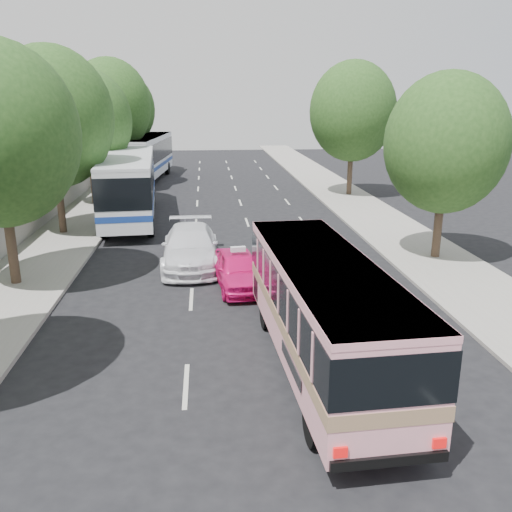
{
  "coord_description": "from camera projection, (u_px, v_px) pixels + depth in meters",
  "views": [
    {
      "loc": [
        -1.27,
        -14.05,
        6.86
      ],
      "look_at": [
        0.38,
        3.75,
        1.6
      ],
      "focal_mm": 38.0,
      "sensor_mm": 36.0,
      "label": 1
    }
  ],
  "objects": [
    {
      "name": "tree_right_far",
      "position": [
        354.0,
        108.0,
        37.41
      ],
      "size": [
        6.0,
        6.0,
        9.35
      ],
      "color": "#38281E",
      "rests_on": "ground"
    },
    {
      "name": "tour_coach_front",
      "position": [
        129.0,
        181.0,
        30.91
      ],
      "size": [
        3.64,
        12.52,
        3.69
      ],
      "rotation": [
        0.0,
        0.0,
        0.08
      ],
      "color": "silver",
      "rests_on": "ground"
    },
    {
      "name": "pink_taxi",
      "position": [
        238.0,
        269.0,
        20.13
      ],
      "size": [
        2.09,
        4.25,
        1.39
      ],
      "primitive_type": "imported",
      "rotation": [
        0.0,
        0.0,
        0.11
      ],
      "color": "#EB1472",
      "rests_on": "ground"
    },
    {
      "name": "tree_left_f",
      "position": [
        123.0,
        107.0,
        49.25
      ],
      "size": [
        5.88,
        5.88,
        9.16
      ],
      "color": "#38281E",
      "rests_on": "ground"
    },
    {
      "name": "pink_bus",
      "position": [
        323.0,
        303.0,
        13.74
      ],
      "size": [
        2.86,
        9.37,
        2.95
      ],
      "rotation": [
        0.0,
        0.0,
        0.05
      ],
      "color": "#FAA1AF",
      "rests_on": "ground"
    },
    {
      "name": "tree_left_c",
      "position": [
        52.0,
        113.0,
        26.29
      ],
      "size": [
        6.0,
        6.0,
        9.35
      ],
      "color": "#38281E",
      "rests_on": "ground"
    },
    {
      "name": "taxi_roof_sign",
      "position": [
        238.0,
        249.0,
        19.91
      ],
      "size": [
        0.57,
        0.24,
        0.18
      ],
      "primitive_type": "cube",
      "rotation": [
        0.0,
        0.0,
        0.11
      ],
      "color": "silver",
      "rests_on": "pink_taxi"
    },
    {
      "name": "low_wall",
      "position": [
        60.0,
        197.0,
        33.41
      ],
      "size": [
        0.3,
        90.0,
        1.5
      ],
      "primitive_type": "cube",
      "color": "#9E998E",
      "rests_on": "sidewalk_left"
    },
    {
      "name": "sidewalk_left",
      "position": [
        91.0,
        210.0,
        33.8
      ],
      "size": [
        4.0,
        90.0,
        0.15
      ],
      "primitive_type": "cube",
      "color": "#9E998E",
      "rests_on": "ground"
    },
    {
      "name": "tree_left_e",
      "position": [
        110.0,
        103.0,
        41.51
      ],
      "size": [
        6.3,
        6.3,
        9.82
      ],
      "color": "#38281E",
      "rests_on": "ground"
    },
    {
      "name": "ground",
      "position": [
        255.0,
        347.0,
        15.47
      ],
      "size": [
        120.0,
        120.0,
        0.0
      ],
      "primitive_type": "plane",
      "color": "black",
      "rests_on": "ground"
    },
    {
      "name": "tree_left_d",
      "position": [
        89.0,
        117.0,
        34.08
      ],
      "size": [
        5.52,
        5.52,
        8.6
      ],
      "color": "#38281E",
      "rests_on": "ground"
    },
    {
      "name": "tour_coach_rear",
      "position": [
        145.0,
        154.0,
        45.6
      ],
      "size": [
        3.79,
        12.59,
        3.71
      ],
      "rotation": [
        0.0,
        0.0,
        -0.09
      ],
      "color": "white",
      "rests_on": "ground"
    },
    {
      "name": "white_pickup",
      "position": [
        190.0,
        247.0,
        22.7
      ],
      "size": [
        2.36,
        5.66,
        1.63
      ],
      "primitive_type": "imported",
      "rotation": [
        0.0,
        0.0,
        0.01
      ],
      "color": "white",
      "rests_on": "ground"
    },
    {
      "name": "tree_right_near",
      "position": [
        449.0,
        139.0,
        22.36
      ],
      "size": [
        5.1,
        5.1,
        7.95
      ],
      "color": "#38281E",
      "rests_on": "ground"
    },
    {
      "name": "sidewalk_right",
      "position": [
        357.0,
        205.0,
        35.31
      ],
      "size": [
        4.0,
        90.0,
        0.12
      ],
      "primitive_type": "cube",
      "color": "#9E998E",
      "rests_on": "ground"
    }
  ]
}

